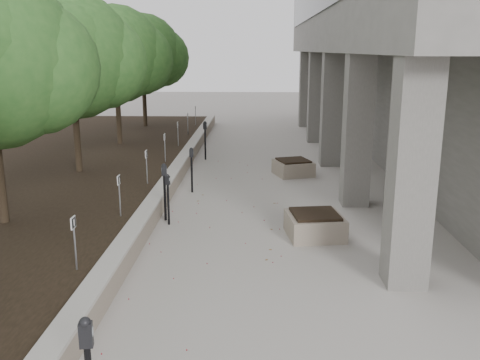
# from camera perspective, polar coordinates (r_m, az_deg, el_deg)

# --- Properties ---
(ground) EXTENTS (90.00, 90.00, 0.00)m
(ground) POSITION_cam_1_polar(r_m,az_deg,el_deg) (8.86, -3.27, -13.54)
(ground) COLOR #A49F97
(ground) RESTS_ON ground
(retaining_wall) EXTENTS (0.39, 26.00, 0.50)m
(retaining_wall) POSITION_cam_1_polar(r_m,az_deg,el_deg) (17.44, -6.68, 1.17)
(retaining_wall) COLOR gray
(retaining_wall) RESTS_ON ground
(planting_bed) EXTENTS (7.00, 26.00, 0.40)m
(planting_bed) POSITION_cam_1_polar(r_m,az_deg,el_deg) (18.36, -18.09, 1.05)
(planting_bed) COLOR black
(planting_bed) RESTS_ON ground
(crabapple_tree_3) EXTENTS (4.60, 4.00, 5.44)m
(crabapple_tree_3) POSITION_cam_1_polar(r_m,az_deg,el_deg) (16.79, -17.72, 10.02)
(crabapple_tree_3) COLOR #295821
(crabapple_tree_3) RESTS_ON planting_bed
(crabapple_tree_4) EXTENTS (4.60, 4.00, 5.44)m
(crabapple_tree_4) POSITION_cam_1_polar(r_m,az_deg,el_deg) (21.57, -13.31, 11.04)
(crabapple_tree_4) COLOR #295821
(crabapple_tree_4) RESTS_ON planting_bed
(crabapple_tree_5) EXTENTS (4.60, 4.00, 5.44)m
(crabapple_tree_5) POSITION_cam_1_polar(r_m,az_deg,el_deg) (26.43, -10.49, 11.65)
(crabapple_tree_5) COLOR #295821
(crabapple_tree_5) RESTS_ON planting_bed
(parking_sign_2) EXTENTS (0.04, 0.22, 0.96)m
(parking_sign_2) POSITION_cam_1_polar(r_m,az_deg,el_deg) (9.44, -17.53, -6.59)
(parking_sign_2) COLOR black
(parking_sign_2) RESTS_ON planting_bed
(parking_sign_3) EXTENTS (0.04, 0.22, 0.96)m
(parking_sign_3) POSITION_cam_1_polar(r_m,az_deg,el_deg) (12.17, -12.96, -1.69)
(parking_sign_3) COLOR black
(parking_sign_3) RESTS_ON planting_bed
(parking_sign_4) EXTENTS (0.04, 0.22, 0.96)m
(parking_sign_4) POSITION_cam_1_polar(r_m,az_deg,el_deg) (15.00, -10.11, 1.40)
(parking_sign_4) COLOR black
(parking_sign_4) RESTS_ON planting_bed
(parking_sign_5) EXTENTS (0.04, 0.22, 0.96)m
(parking_sign_5) POSITION_cam_1_polar(r_m,az_deg,el_deg) (17.89, -8.17, 3.49)
(parking_sign_5) COLOR black
(parking_sign_5) RESTS_ON planting_bed
(parking_sign_6) EXTENTS (0.04, 0.22, 0.96)m
(parking_sign_6) POSITION_cam_1_polar(r_m,az_deg,el_deg) (20.80, -6.76, 5.00)
(parking_sign_6) COLOR black
(parking_sign_6) RESTS_ON planting_bed
(parking_sign_7) EXTENTS (0.04, 0.22, 0.96)m
(parking_sign_7) POSITION_cam_1_polar(r_m,az_deg,el_deg) (23.74, -5.70, 6.14)
(parking_sign_7) COLOR black
(parking_sign_7) RESTS_ON planting_bed
(parking_sign_8) EXTENTS (0.04, 0.22, 0.96)m
(parking_sign_8) POSITION_cam_1_polar(r_m,az_deg,el_deg) (26.70, -4.87, 7.02)
(parking_sign_8) COLOR black
(parking_sign_8) RESTS_ON planting_bed
(parking_meter_2) EXTENTS (0.17, 0.14, 1.44)m
(parking_meter_2) POSITION_cam_1_polar(r_m,az_deg,el_deg) (12.90, -8.18, -1.31)
(parking_meter_2) COLOR black
(parking_meter_2) RESTS_ON ground
(parking_meter_3) EXTENTS (0.14, 0.12, 1.25)m
(parking_meter_3) POSITION_cam_1_polar(r_m,az_deg,el_deg) (12.59, -7.82, -2.11)
(parking_meter_3) COLOR black
(parking_meter_3) RESTS_ON ground
(parking_meter_4) EXTENTS (0.13, 0.10, 1.35)m
(parking_meter_4) POSITION_cam_1_polar(r_m,az_deg,el_deg) (15.38, -5.27, 1.08)
(parking_meter_4) COLOR black
(parking_meter_4) RESTS_ON ground
(parking_meter_5) EXTENTS (0.16, 0.13, 1.48)m
(parking_meter_5) POSITION_cam_1_polar(r_m,az_deg,el_deg) (20.02, -3.81, 4.32)
(parking_meter_5) COLOR black
(parking_meter_5) RESTS_ON ground
(planter_front) EXTENTS (1.35, 1.35, 0.56)m
(planter_front) POSITION_cam_1_polar(r_m,az_deg,el_deg) (11.92, 8.13, -4.81)
(planter_front) COLOR gray
(planter_front) RESTS_ON ground
(planter_back) EXTENTS (1.44, 1.44, 0.53)m
(planter_back) POSITION_cam_1_polar(r_m,az_deg,el_deg) (17.65, 5.81, 1.40)
(planter_back) COLOR gray
(planter_back) RESTS_ON ground
(berry_scatter) EXTENTS (3.30, 14.10, 0.02)m
(berry_scatter) POSITION_cam_1_polar(r_m,az_deg,el_deg) (13.48, -1.84, -3.64)
(berry_scatter) COLOR maroon
(berry_scatter) RESTS_ON ground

